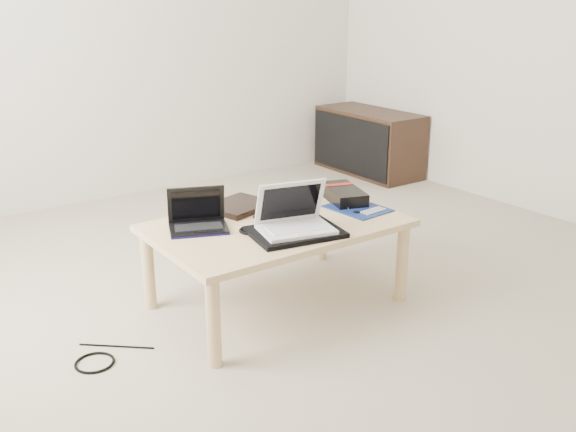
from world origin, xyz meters
TOP-DOWN VIEW (x-y plane):
  - ground at (0.00, 0.00)m, footprint 4.00×4.00m
  - coffee_table at (-0.16, -0.06)m, footprint 1.10×0.70m
  - media_cabinet at (1.77, 1.45)m, footprint 0.41×0.90m
  - book at (-0.19, 0.21)m, footprint 0.33×0.30m
  - netbook at (-0.48, 0.07)m, footprint 0.30×0.26m
  - tablet at (-0.09, -0.07)m, footprint 0.30×0.24m
  - remote at (-0.06, -0.02)m, footprint 0.07×0.23m
  - neoprene_sleeve at (-0.18, -0.23)m, footprint 0.42×0.34m
  - white_laptop at (-0.18, -0.22)m, footprint 0.34×0.28m
  - motherboard at (0.27, -0.13)m, footprint 0.24×0.29m
  - gpu_box at (0.29, 0.02)m, footprint 0.24×0.33m
  - cable_coil at (-0.31, -0.09)m, footprint 0.12×0.12m
  - floor_cable_coil at (-1.03, -0.08)m, footprint 0.20×0.20m
  - floor_cable_trail at (-0.92, -0.01)m, footprint 0.24×0.21m

SIDE VIEW (x-z plane):
  - ground at x=0.00m, z-range 0.00..0.00m
  - floor_cable_trail at x=-0.92m, z-range 0.00..0.01m
  - floor_cable_coil at x=-1.03m, z-range 0.00..0.01m
  - media_cabinet at x=1.77m, z-range 0.00..0.50m
  - coffee_table at x=-0.16m, z-range 0.15..0.55m
  - motherboard at x=0.27m, z-range 0.40..0.41m
  - cable_coil at x=-0.31m, z-range 0.40..0.41m
  - tablet at x=-0.09m, z-range 0.40..0.41m
  - neoprene_sleeve at x=-0.18m, z-range 0.40..0.42m
  - remote at x=-0.06m, z-range 0.40..0.42m
  - book at x=-0.19m, z-range 0.40..0.43m
  - gpu_box at x=0.29m, z-range 0.40..0.47m
  - netbook at x=-0.48m, z-range 0.35..0.53m
  - white_laptop at x=-0.18m, z-range 0.36..0.57m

